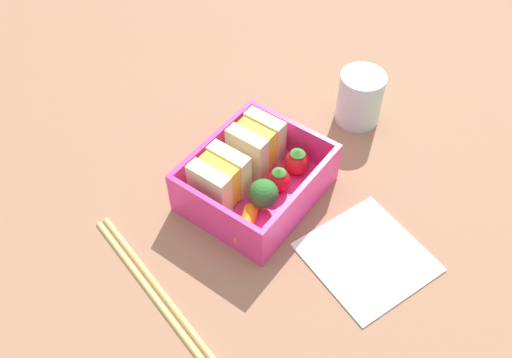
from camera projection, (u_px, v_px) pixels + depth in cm
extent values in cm
cube|color=#94664D|center=(256.00, 199.00, 67.90)|extent=(120.00, 120.00, 2.00)
cube|color=#F13287|center=(256.00, 191.00, 66.68)|extent=(15.38, 12.96, 1.20)
cube|color=#F13287|center=(214.00, 151.00, 66.82)|extent=(15.38, 0.60, 4.66)
cube|color=#F13287|center=(302.00, 200.00, 62.07)|extent=(15.38, 0.60, 4.66)
cube|color=#F13287|center=(215.00, 216.00, 60.59)|extent=(0.60, 11.76, 4.66)
cube|color=#F13287|center=(293.00, 137.00, 68.30)|extent=(0.60, 11.76, 4.66)
cube|color=beige|center=(210.00, 189.00, 62.33)|extent=(1.74, 5.02, 5.73)
cube|color=yellow|center=(220.00, 180.00, 63.24)|extent=(1.74, 4.62, 5.27)
cube|color=beige|center=(229.00, 170.00, 64.14)|extent=(1.74, 5.02, 5.73)
cube|color=beige|center=(247.00, 153.00, 65.87)|extent=(1.74, 5.02, 5.73)
cube|color=yellow|center=(256.00, 144.00, 66.78)|extent=(1.74, 4.62, 5.27)
cube|color=beige|center=(265.00, 136.00, 67.69)|extent=(1.74, 5.02, 5.73)
cylinder|color=orange|center=(246.00, 224.00, 61.79)|extent=(4.90, 3.24, 1.60)
cylinder|color=#8BC25E|center=(263.00, 203.00, 63.88)|extent=(1.06, 1.06, 1.26)
sphere|color=#2A6F2C|center=(263.00, 194.00, 62.52)|extent=(3.29, 3.29, 3.29)
sphere|color=red|center=(279.00, 180.00, 65.17)|extent=(2.69, 2.69, 2.69)
cone|color=#3C8B32|center=(279.00, 171.00, 63.92)|extent=(1.61, 1.61, 0.60)
sphere|color=red|center=(297.00, 162.00, 66.76)|extent=(3.00, 3.00, 3.00)
cone|color=#3C8531|center=(298.00, 152.00, 65.39)|extent=(1.80, 1.80, 0.60)
cylinder|color=tan|center=(149.00, 289.00, 58.51)|extent=(6.36, 21.11, 0.70)
cylinder|color=tan|center=(156.00, 285.00, 58.87)|extent=(6.36, 21.11, 0.70)
cylinder|color=silver|center=(360.00, 98.00, 72.84)|extent=(5.76, 5.76, 7.08)
cube|color=white|center=(367.00, 258.00, 61.17)|extent=(15.07, 15.21, 0.40)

